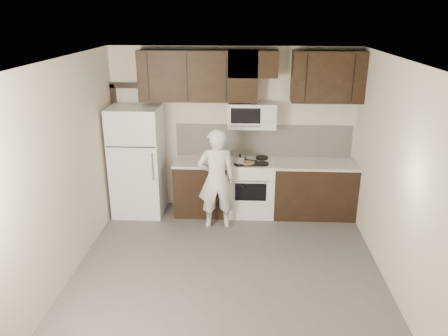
# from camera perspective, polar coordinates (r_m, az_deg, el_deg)

# --- Properties ---
(floor) EXTENTS (4.50, 4.50, 0.00)m
(floor) POSITION_cam_1_polar(r_m,az_deg,el_deg) (5.75, 0.39, -14.11)
(floor) COLOR #595653
(floor) RESTS_ON ground
(back_wall) EXTENTS (4.00, 0.00, 4.00)m
(back_wall) POSITION_cam_1_polar(r_m,az_deg,el_deg) (7.26, 1.23, 4.99)
(back_wall) COLOR beige
(back_wall) RESTS_ON ground
(ceiling) EXTENTS (4.50, 4.50, 0.00)m
(ceiling) POSITION_cam_1_polar(r_m,az_deg,el_deg) (4.80, 0.47, 13.71)
(ceiling) COLOR white
(ceiling) RESTS_ON back_wall
(counter_run) EXTENTS (2.95, 0.64, 0.91)m
(counter_run) POSITION_cam_1_polar(r_m,az_deg,el_deg) (7.26, 5.87, -2.57)
(counter_run) COLOR black
(counter_run) RESTS_ON floor
(stove) EXTENTS (0.76, 0.66, 0.94)m
(stove) POSITION_cam_1_polar(r_m,az_deg,el_deg) (7.25, 3.47, -2.50)
(stove) COLOR white
(stove) RESTS_ON floor
(backsplash) EXTENTS (2.90, 0.02, 0.54)m
(backsplash) POSITION_cam_1_polar(r_m,az_deg,el_deg) (7.30, 5.15, 3.60)
(backsplash) COLOR beige
(backsplash) RESTS_ON counter_run
(upper_cabinets) EXTENTS (3.48, 0.35, 0.78)m
(upper_cabinets) POSITION_cam_1_polar(r_m,az_deg,el_deg) (6.90, 3.01, 12.08)
(upper_cabinets) COLOR black
(upper_cabinets) RESTS_ON back_wall
(microwave) EXTENTS (0.76, 0.42, 0.40)m
(microwave) POSITION_cam_1_polar(r_m,az_deg,el_deg) (7.00, 3.67, 6.92)
(microwave) COLOR white
(microwave) RESTS_ON upper_cabinets
(refrigerator) EXTENTS (0.80, 0.76, 1.80)m
(refrigerator) POSITION_cam_1_polar(r_m,az_deg,el_deg) (7.26, -11.21, 0.90)
(refrigerator) COLOR white
(refrigerator) RESTS_ON floor
(door_trim) EXTENTS (0.50, 0.08, 2.12)m
(door_trim) POSITION_cam_1_polar(r_m,az_deg,el_deg) (7.55, -13.54, 4.22)
(door_trim) COLOR black
(door_trim) RESTS_ON floor
(saucepan) EXTENTS (0.31, 0.18, 0.17)m
(saucepan) POSITION_cam_1_polar(r_m,az_deg,el_deg) (6.92, 2.10, 1.03)
(saucepan) COLOR silver
(saucepan) RESTS_ON stove
(baking_tray) EXTENTS (0.37, 0.29, 0.02)m
(baking_tray) POSITION_cam_1_polar(r_m,az_deg,el_deg) (6.97, 3.03, 0.61)
(baking_tray) COLOR black
(baking_tray) RESTS_ON counter_run
(pizza) EXTENTS (0.25, 0.25, 0.02)m
(pizza) POSITION_cam_1_polar(r_m,az_deg,el_deg) (6.96, 3.03, 0.75)
(pizza) COLOR tan
(pizza) RESTS_ON baking_tray
(person) EXTENTS (0.63, 0.47, 1.59)m
(person) POSITION_cam_1_polar(r_m,az_deg,el_deg) (6.65, -1.00, -1.45)
(person) COLOR white
(person) RESTS_ON floor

